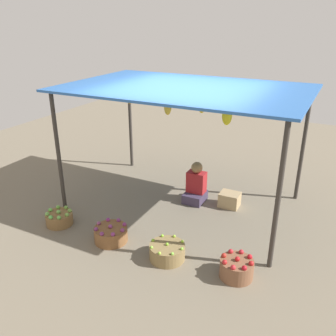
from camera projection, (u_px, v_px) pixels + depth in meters
The scene contains 8 objects.
ground_plane at pixel (183, 203), 6.75m from camera, with size 14.00×14.00×0.00m, color #726856.
market_stall_structure at pixel (185, 95), 5.97m from camera, with size 4.01×2.60×2.17m.
vendor_person at pixel (196, 186), 6.72m from camera, with size 0.36×0.44×0.78m.
basket_green_apples at pixel (59, 218), 6.02m from camera, with size 0.44×0.44×0.26m.
basket_purple_onions at pixel (111, 234), 5.56m from camera, with size 0.52×0.52×0.29m.
basket_limes at pixel (167, 252), 5.15m from camera, with size 0.52×0.52×0.27m.
basket_red_apples at pixel (237, 268), 4.78m from camera, with size 0.45×0.45×0.32m.
wooden_crate_near_vendor at pixel (230, 200), 6.59m from camera, with size 0.36×0.30×0.26m, color tan.
Camera 1 is at (2.44, -5.46, 3.22)m, focal length 38.34 mm.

